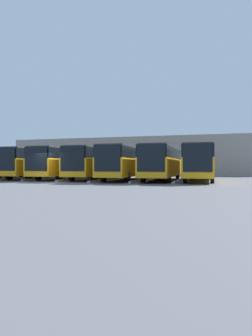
# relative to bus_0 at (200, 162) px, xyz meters

# --- Properties ---
(ground_plane) EXTENTS (600.00, 600.00, 0.00)m
(ground_plane) POSITION_rel_bus_0_xyz_m (12.10, 6.56, -1.78)
(ground_plane) COLOR #5B5B60
(bus_0) EXTENTS (3.40, 12.51, 3.18)m
(bus_0) POSITION_rel_bus_0_xyz_m (0.00, 0.00, 0.00)
(bus_0) COLOR orange
(bus_0) RESTS_ON ground_plane
(curb_divider_0) EXTENTS (0.81, 7.37, 0.15)m
(curb_divider_0) POSITION_rel_bus_0_xyz_m (1.73, 1.83, -1.71)
(curb_divider_0) COLOR #B2B2AD
(curb_divider_0) RESTS_ON ground_plane
(bus_1) EXTENTS (3.40, 12.51, 3.18)m
(bus_1) POSITION_rel_bus_0_xyz_m (3.46, 0.33, 0.00)
(bus_1) COLOR orange
(bus_1) RESTS_ON ground_plane
(curb_divider_1) EXTENTS (0.81, 7.37, 0.15)m
(curb_divider_1) POSITION_rel_bus_0_xyz_m (5.19, 2.16, -1.71)
(curb_divider_1) COLOR #B2B2AD
(curb_divider_1) RESTS_ON ground_plane
(bus_2) EXTENTS (3.40, 12.51, 3.18)m
(bus_2) POSITION_rel_bus_0_xyz_m (6.92, 0.68, 0.00)
(bus_2) COLOR orange
(bus_2) RESTS_ON ground_plane
(curb_divider_2) EXTENTS (0.81, 7.37, 0.15)m
(curb_divider_2) POSITION_rel_bus_0_xyz_m (8.65, 2.51, -1.71)
(curb_divider_2) COLOR #B2B2AD
(curb_divider_2) RESTS_ON ground_plane
(bus_3) EXTENTS (3.40, 12.51, 3.18)m
(bus_3) POSITION_rel_bus_0_xyz_m (10.37, -0.05, 0.00)
(bus_3) COLOR orange
(bus_3) RESTS_ON ground_plane
(curb_divider_3) EXTENTS (0.81, 7.37, 0.15)m
(curb_divider_3) POSITION_rel_bus_0_xyz_m (12.10, 1.78, -1.71)
(curb_divider_3) COLOR #B2B2AD
(curb_divider_3) RESTS_ON ground_plane
(bus_4) EXTENTS (3.40, 12.51, 3.18)m
(bus_4) POSITION_rel_bus_0_xyz_m (13.83, 0.13, 0.00)
(bus_4) COLOR orange
(bus_4) RESTS_ON ground_plane
(curb_divider_4) EXTENTS (0.81, 7.37, 0.15)m
(curb_divider_4) POSITION_rel_bus_0_xyz_m (15.56, 1.96, -1.71)
(curb_divider_4) COLOR #B2B2AD
(curb_divider_4) RESTS_ON ground_plane
(bus_5) EXTENTS (3.40, 12.51, 3.18)m
(bus_5) POSITION_rel_bus_0_xyz_m (17.29, -0.02, 0.00)
(bus_5) COLOR orange
(bus_5) RESTS_ON ground_plane
(curb_divider_5) EXTENTS (0.81, 7.37, 0.15)m
(curb_divider_5) POSITION_rel_bus_0_xyz_m (19.02, 1.81, -1.71)
(curb_divider_5) COLOR #B2B2AD
(curb_divider_5) RESTS_ON ground_plane
(bus_6) EXTENTS (3.40, 12.51, 3.18)m
(bus_6) POSITION_rel_bus_0_xyz_m (20.75, 0.26, 0.00)
(bus_6) COLOR orange
(bus_6) RESTS_ON ground_plane
(station_building) EXTENTS (40.13, 11.59, 5.74)m
(station_building) POSITION_rel_bus_0_xyz_m (12.10, -19.99, 1.13)
(station_building) COLOR gray
(station_building) RESTS_ON ground_plane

